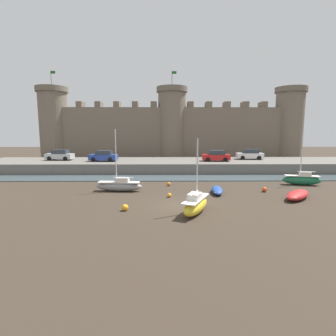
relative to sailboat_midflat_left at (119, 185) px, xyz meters
The scene contains 17 objects.
ground_plane 7.93m from the sailboat_midflat_left, 41.24° to the right, with size 160.00×160.00×0.00m, color #382D23.
water_channel 9.37m from the sailboat_midflat_left, 50.51° to the left, with size 80.00×4.50×0.10m, color #47565B.
quay_road 15.65m from the sailboat_midflat_left, 67.65° to the left, with size 58.17×10.00×1.51m, color #666059.
castle 27.47m from the sailboat_midflat_left, 77.21° to the left, with size 52.13×5.96×17.38m.
sailboat_midflat_left is the anchor object (origin of this frame).
rowboat_near_channel_right 16.69m from the sailboat_midflat_left, 11.29° to the right, with size 3.77×3.87×0.75m.
rowboat_foreground_centre 9.70m from the sailboat_midflat_left, ahead, with size 1.43×3.39×0.62m.
sailboat_midflat_centre 20.14m from the sailboat_midflat_left, ahead, with size 4.19×1.86×6.13m.
sailboat_near_channel_left 9.94m from the sailboat_midflat_left, 46.36° to the right, with size 2.80×4.31×5.47m.
mooring_buoy_near_channel 14.49m from the sailboat_midflat_left, ahead, with size 0.49×0.49×0.49m, color #E04C1E.
mooring_buoy_mid_mud 5.61m from the sailboat_midflat_left, 26.58° to the left, with size 0.41×0.41×0.41m, color orange.
mooring_buoy_off_centre 6.78m from the sailboat_midflat_left, 76.49° to the right, with size 0.50×0.50×0.50m, color orange.
mooring_buoy_near_shore 5.61m from the sailboat_midflat_left, 26.68° to the right, with size 0.39×0.39×0.39m, color orange.
car_quay_centre_west 24.17m from the sailboat_midflat_left, 40.99° to the left, with size 4.22×2.12×1.62m.
car_quay_centre_east 14.23m from the sailboat_midflat_left, 109.09° to the left, with size 4.22×2.12×1.62m.
car_quay_east 19.11m from the sailboat_midflat_left, 128.20° to the left, with size 4.22×2.12×1.62m.
car_quay_west 18.21m from the sailboat_midflat_left, 47.21° to the left, with size 4.22×2.12×1.62m.
Camera 1 is at (-1.32, -20.58, 5.98)m, focal length 28.00 mm.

